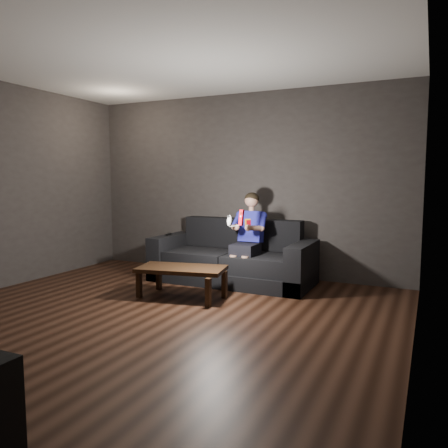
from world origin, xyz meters
The scene contains 10 objects.
floor centered at (0.00, 0.00, 0.00)m, with size 5.00×5.00×0.00m, color black.
back_wall centered at (0.00, 2.50, 1.35)m, with size 5.00×0.04×2.70m, color #352F2E.
right_wall centered at (2.50, 0.00, 1.35)m, with size 0.04×5.00×2.70m, color #352F2E.
ceiling centered at (0.00, 0.00, 2.70)m, with size 5.00×5.00×0.02m, color silver.
sofa centered at (0.11, 1.92, 0.28)m, with size 2.23×0.96×0.86m.
child centered at (0.36, 1.87, 0.74)m, with size 0.47×0.58×1.16m.
wii_remote_red centered at (0.45, 1.42, 0.96)m, with size 0.06×0.08×0.20m.
nunchuk_white centered at (0.28, 1.42, 0.91)m, with size 0.07×0.09×0.15m.
wii_remote_black centered at (-0.89, 1.84, 0.62)m, with size 0.07×0.16×0.03m.
coffee_table centered at (-0.10, 0.89, 0.33)m, with size 1.13×0.72×0.38m.
Camera 1 is at (2.59, -3.57, 1.44)m, focal length 35.00 mm.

